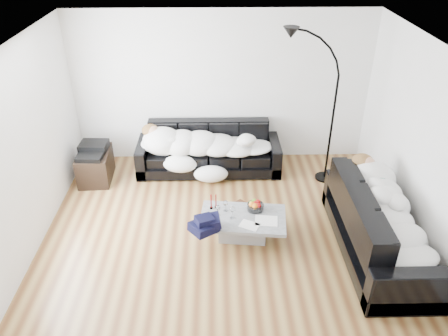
{
  "coord_description": "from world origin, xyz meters",
  "views": [
    {
      "loc": [
        -0.11,
        -4.74,
        3.93
      ],
      "look_at": [
        0.0,
        0.3,
        0.9
      ],
      "focal_mm": 35.0,
      "sensor_mm": 36.0,
      "label": 1
    }
  ],
  "objects_px": {
    "wine_glass_a": "(226,206)",
    "floor_lamp": "(333,118)",
    "wine_glass_b": "(218,210)",
    "candle_right": "(216,201)",
    "sleeper_back": "(208,138)",
    "sofa_right": "(381,223)",
    "sleeper_right": "(384,210)",
    "coffee_table": "(243,226)",
    "sofa_back": "(209,149)",
    "wine_glass_c": "(233,212)",
    "shoes": "(239,209)",
    "candle_left": "(211,202)",
    "fruit_bowl": "(255,205)",
    "av_cabinet": "(95,166)",
    "stereo": "(92,149)"
  },
  "relations": [
    {
      "from": "candle_right",
      "to": "wine_glass_a",
      "type": "bearing_deg",
      "value": -29.08
    },
    {
      "from": "sleeper_back",
      "to": "floor_lamp",
      "type": "xyz_separation_m",
      "value": [
        1.95,
        -0.29,
        0.48
      ]
    },
    {
      "from": "floor_lamp",
      "to": "shoes",
      "type": "bearing_deg",
      "value": -135.2
    },
    {
      "from": "sofa_back",
      "to": "sleeper_right",
      "type": "bearing_deg",
      "value": -43.95
    },
    {
      "from": "shoes",
      "to": "floor_lamp",
      "type": "relative_size",
      "value": 0.21
    },
    {
      "from": "sofa_right",
      "to": "shoes",
      "type": "relative_size",
      "value": 4.81
    },
    {
      "from": "wine_glass_c",
      "to": "wine_glass_a",
      "type": "bearing_deg",
      "value": 118.09
    },
    {
      "from": "sofa_back",
      "to": "wine_glass_c",
      "type": "height_order",
      "value": "sofa_back"
    },
    {
      "from": "sleeper_back",
      "to": "floor_lamp",
      "type": "height_order",
      "value": "floor_lamp"
    },
    {
      "from": "sleeper_right",
      "to": "wine_glass_b",
      "type": "bearing_deg",
      "value": 79.87
    },
    {
      "from": "coffee_table",
      "to": "wine_glass_a",
      "type": "xyz_separation_m",
      "value": [
        -0.23,
        0.14,
        0.25
      ]
    },
    {
      "from": "sleeper_back",
      "to": "candle_right",
      "type": "xyz_separation_m",
      "value": [
        0.11,
        -1.56,
        -0.18
      ]
    },
    {
      "from": "sofa_back",
      "to": "stereo",
      "type": "relative_size",
      "value": 5.48
    },
    {
      "from": "coffee_table",
      "to": "wine_glass_a",
      "type": "relative_size",
      "value": 7.01
    },
    {
      "from": "coffee_table",
      "to": "av_cabinet",
      "type": "bearing_deg",
      "value": 146.74
    },
    {
      "from": "wine_glass_a",
      "to": "floor_lamp",
      "type": "xyz_separation_m",
      "value": [
        1.7,
        1.34,
        0.68
      ]
    },
    {
      "from": "coffee_table",
      "to": "candle_right",
      "type": "bearing_deg",
      "value": 149.36
    },
    {
      "from": "av_cabinet",
      "to": "stereo",
      "type": "distance_m",
      "value": 0.31
    },
    {
      "from": "sofa_back",
      "to": "sofa_right",
      "type": "height_order",
      "value": "sofa_right"
    },
    {
      "from": "sofa_right",
      "to": "wine_glass_a",
      "type": "height_order",
      "value": "sofa_right"
    },
    {
      "from": "wine_glass_b",
      "to": "shoes",
      "type": "bearing_deg",
      "value": 58.95
    },
    {
      "from": "wine_glass_b",
      "to": "shoes",
      "type": "distance_m",
      "value": 0.69
    },
    {
      "from": "shoes",
      "to": "fruit_bowl",
      "type": "bearing_deg",
      "value": -37.31
    },
    {
      "from": "coffee_table",
      "to": "stereo",
      "type": "bearing_deg",
      "value": 146.74
    },
    {
      "from": "candle_left",
      "to": "av_cabinet",
      "type": "bearing_deg",
      "value": 144.96
    },
    {
      "from": "sofa_right",
      "to": "sleeper_right",
      "type": "height_order",
      "value": "sofa_right"
    },
    {
      "from": "sleeper_right",
      "to": "sofa_back",
      "type": "bearing_deg",
      "value": 46.05
    },
    {
      "from": "wine_glass_a",
      "to": "wine_glass_b",
      "type": "bearing_deg",
      "value": -136.33
    },
    {
      "from": "candle_left",
      "to": "floor_lamp",
      "type": "height_order",
      "value": "floor_lamp"
    },
    {
      "from": "coffee_table",
      "to": "wine_glass_b",
      "type": "distance_m",
      "value": 0.42
    },
    {
      "from": "sofa_back",
      "to": "sleeper_back",
      "type": "height_order",
      "value": "sleeper_back"
    },
    {
      "from": "wine_glass_b",
      "to": "candle_right",
      "type": "relative_size",
      "value": 0.74
    },
    {
      "from": "wine_glass_a",
      "to": "floor_lamp",
      "type": "bearing_deg",
      "value": 38.13
    },
    {
      "from": "wine_glass_b",
      "to": "candle_left",
      "type": "bearing_deg",
      "value": 122.98
    },
    {
      "from": "sofa_right",
      "to": "av_cabinet",
      "type": "bearing_deg",
      "value": 65.51
    },
    {
      "from": "sofa_right",
      "to": "sleeper_back",
      "type": "bearing_deg",
      "value": 46.72
    },
    {
      "from": "fruit_bowl",
      "to": "sleeper_back",
      "type": "bearing_deg",
      "value": 112.12
    },
    {
      "from": "shoes",
      "to": "av_cabinet",
      "type": "xyz_separation_m",
      "value": [
        -2.32,
        0.99,
        0.2
      ]
    },
    {
      "from": "fruit_bowl",
      "to": "candle_left",
      "type": "height_order",
      "value": "candle_left"
    },
    {
      "from": "sofa_back",
      "to": "wine_glass_c",
      "type": "relative_size",
      "value": 12.91
    },
    {
      "from": "candle_left",
      "to": "av_cabinet",
      "type": "distance_m",
      "value": 2.36
    },
    {
      "from": "coffee_table",
      "to": "sofa_back",
      "type": "bearing_deg",
      "value": 104.61
    },
    {
      "from": "coffee_table",
      "to": "shoes",
      "type": "bearing_deg",
      "value": 92.72
    },
    {
      "from": "av_cabinet",
      "to": "candle_right",
      "type": "bearing_deg",
      "value": -36.64
    },
    {
      "from": "sofa_right",
      "to": "sleeper_right",
      "type": "xyz_separation_m",
      "value": [
        0.0,
        -0.0,
        0.2
      ]
    },
    {
      "from": "stereo",
      "to": "wine_glass_b",
      "type": "bearing_deg",
      "value": -33.51
    },
    {
      "from": "sleeper_back",
      "to": "av_cabinet",
      "type": "relative_size",
      "value": 2.81
    },
    {
      "from": "sofa_right",
      "to": "wine_glass_b",
      "type": "height_order",
      "value": "sofa_right"
    },
    {
      "from": "sleeper_back",
      "to": "wine_glass_c",
      "type": "distance_m",
      "value": 1.84
    },
    {
      "from": "sofa_right",
      "to": "coffee_table",
      "type": "distance_m",
      "value": 1.81
    }
  ]
}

